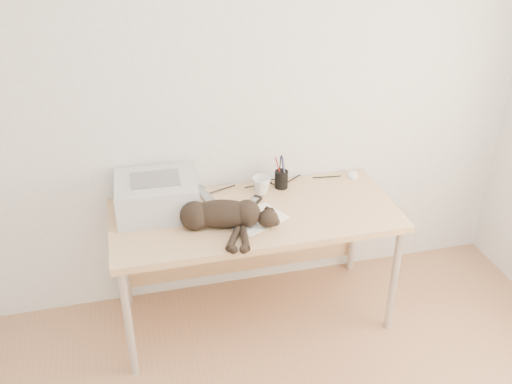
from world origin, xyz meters
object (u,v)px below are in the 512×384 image
object	(u,v)px
printer	(157,195)
mug	(261,185)
cat	(219,216)
pen_cup	(281,179)
desk	(251,224)
mouse	(353,173)

from	to	relation	value
printer	mug	world-z (taller)	printer
cat	mug	bearing A→B (deg)	58.92
cat	printer	bearing A→B (deg)	155.32
pen_cup	printer	bearing A→B (deg)	-172.62
desk	cat	bearing A→B (deg)	-139.91
pen_cup	mouse	xyz separation A→B (m)	(0.48, 0.04, -0.04)
pen_cup	mouse	distance (m)	0.48
mug	pen_cup	bearing A→B (deg)	15.11
cat	desk	bearing A→B (deg)	54.46
cat	mouse	world-z (taller)	cat
desk	mouse	bearing A→B (deg)	15.50
cat	mug	distance (m)	0.44
mug	mouse	bearing A→B (deg)	6.89
printer	mouse	bearing A→B (deg)	6.27
printer	pen_cup	size ratio (longest dim) A/B	2.22
printer	cat	bearing A→B (deg)	-39.05
cat	mouse	xyz separation A→B (m)	(0.92, 0.38, -0.05)
mug	pen_cup	xyz separation A→B (m)	(0.13, 0.04, 0.01)
mug	mouse	size ratio (longest dim) A/B	0.94
pen_cup	mouse	bearing A→B (deg)	4.53
desk	cat	size ratio (longest dim) A/B	2.32
desk	pen_cup	world-z (taller)	pen_cup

